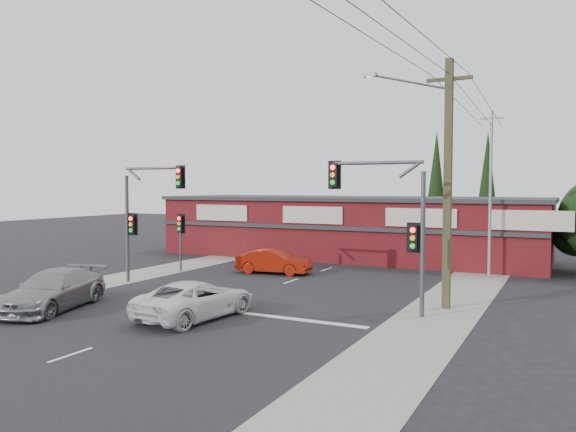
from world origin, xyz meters
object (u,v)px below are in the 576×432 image
at_px(shop_building, 349,226).
at_px(utility_pole, 444,175).
at_px(red_sedan, 274,261).
at_px(white_suv, 196,299).
at_px(silver_suv, 53,290).

bearing_deg(shop_building, utility_pole, -56.24).
relative_size(red_sedan, utility_pole, 0.42).
bearing_deg(red_sedan, utility_pole, -123.07).
bearing_deg(white_suv, red_sedan, -70.88).
xyz_separation_m(silver_suv, red_sedan, (3.47, 12.18, -0.08)).
xyz_separation_m(white_suv, red_sedan, (-2.51, 10.78, -0.01)).
height_order(white_suv, silver_suv, silver_suv).
bearing_deg(red_sedan, shop_building, -14.78).
bearing_deg(shop_building, silver_suv, -101.98).
bearing_deg(white_suv, utility_pole, -137.08).
bearing_deg(utility_pole, white_suv, -143.11).
height_order(red_sedan, shop_building, shop_building).
relative_size(white_suv, silver_suv, 0.94).
bearing_deg(red_sedan, silver_suv, 155.97).
height_order(silver_suv, utility_pole, utility_pole).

